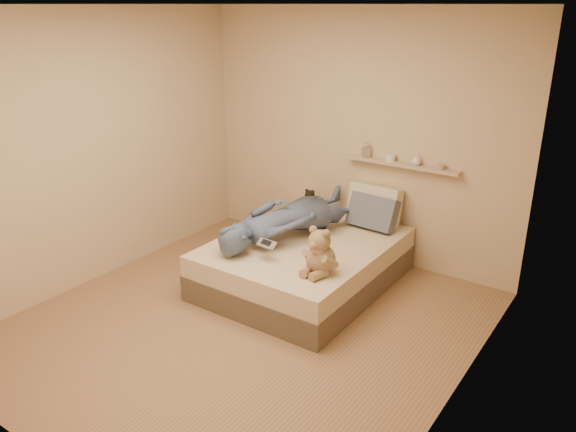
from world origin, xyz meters
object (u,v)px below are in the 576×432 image
Objects in this scene: game_console at (267,244)px; pillow_cream at (374,205)px; wall_shelf at (401,164)px; person at (290,217)px; pillow_grey at (373,212)px; bed at (304,263)px; teddy_bear at (320,254)px; dark_plush at (310,202)px.

pillow_cream is (0.37, 1.38, 0.04)m from game_console.
pillow_cream is 0.51m from wall_shelf.
person is at bearing 104.57° from game_console.
pillow_cream is 0.15m from pillow_grey.
game_console reaches higher than bed.
teddy_bear is at bearing 155.54° from person.
pillow_grey is 0.56m from wall_shelf.
game_console is 0.60m from person.
wall_shelf is at bearing 58.82° from bed.
person is (-0.52, -0.80, -0.00)m from pillow_cream.
pillow_cream is 0.46× the size of wall_shelf.
game_console is at bearing 118.32° from person.
pillow_cream is (0.32, 0.83, 0.43)m from bed.
person is (-0.15, 0.58, 0.04)m from game_console.
dark_plush is 0.80m from pillow_grey.
bed is at bearing -60.76° from dark_plush.
pillow_grey is (0.42, 1.24, 0.01)m from game_console.
person is (-0.67, 0.53, 0.03)m from teddy_bear.
dark_plush reaches higher than game_console.
dark_plush is 0.21× the size of wall_shelf.
pillow_grey is at bearing 61.46° from bed.
pillow_cream is at bearing 68.95° from bed.
dark_plush is at bearing 119.24° from bed.
dark_plush is at bearing -173.45° from pillow_cream.
dark_plush is (-0.42, 0.75, 0.34)m from bed.
teddy_bear is at bearing -46.29° from bed.
bed is at bearing -121.18° from wall_shelf.
bed is 0.99m from pillow_cream.
teddy_bear reaches higher than pillow_grey.
person reaches higher than dark_plush.
teddy_bear is 1.34m from pillow_cream.
wall_shelf reaches higher than bed.
bed is 0.88m from pillow_grey.
bed is at bearing 133.71° from teddy_bear.
wall_shelf reaches higher than person.
pillow_cream is at bearing -109.18° from person.
game_console is 1.42m from pillow_cream.
pillow_grey is 0.30× the size of person.
pillow_cream is at bearing 96.73° from teddy_bear.
teddy_bear is (0.48, -0.50, 0.40)m from bed.
teddy_bear reaches higher than person.
wall_shelf is (0.23, 0.08, 0.45)m from pillow_cream.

